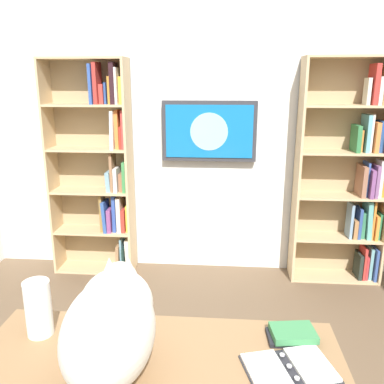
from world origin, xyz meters
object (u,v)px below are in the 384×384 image
Objects in this scene: open_binder at (289,368)px; desk_book_stack at (292,334)px; bookshelf_right at (100,169)px; wall_mounted_tv at (209,131)px; paper_towel_roll at (38,308)px; cat at (112,323)px; bookshelf_left at (353,173)px.

desk_book_stack is (-0.04, -0.19, 0.02)m from open_binder.
open_binder is (-1.42, 2.33, -0.24)m from bookshelf_right.
desk_book_stack is (-0.44, 2.22, -0.58)m from wall_mounted_tv.
paper_towel_roll is at bearing 2.26° from desk_book_stack.
open_binder is 1.82× the size of desk_book_stack.
open_binder is (-0.66, -0.05, -0.19)m from cat.
wall_mounted_tv is 3.52× the size of paper_towel_roll.
bookshelf_left is 1.00× the size of bookshelf_right.
bookshelf_right is at bearing -55.73° from desk_book_stack.
cat is at bearing 84.07° from wall_mounted_tv.
cat is at bearing 4.17° from open_binder.
wall_mounted_tv is 2.29× the size of open_binder.
wall_mounted_tv is 2.34m from desk_book_stack.
wall_mounted_tv is 2.51m from cat.
bookshelf_left is 2.34× the size of wall_mounted_tv.
bookshelf_left is 2.91m from paper_towel_roll.
paper_towel_roll is at bearing 74.47° from wall_mounted_tv.
bookshelf_right is at bearing -72.22° from cat.
paper_towel_roll is at bearing -8.18° from open_binder.
bookshelf_left is 2.32m from desk_book_stack.
paper_towel_roll is (0.37, -0.20, -0.08)m from cat.
open_binder is 1.05m from paper_towel_roll.
paper_towel_roll is at bearing -27.66° from cat.
bookshelf_left is at bearing -131.47° from paper_towel_roll.
wall_mounted_tv is at bearing -3.77° from bookshelf_left.
bookshelf_right is 3.20× the size of cat.
cat is (0.26, 2.46, -0.40)m from wall_mounted_tv.
bookshelf_left is at bearing -123.16° from cat.
bookshelf_right is at bearing 0.01° from bookshelf_left.
cat is at bearing 18.93° from desk_book_stack.
desk_book_stack is (-0.70, -0.24, -0.17)m from cat.
desk_book_stack is (-1.46, 2.14, -0.22)m from bookshelf_right.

